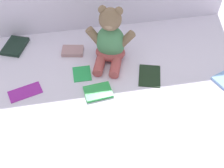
% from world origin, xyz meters
% --- Properties ---
extents(ground_plane, '(3.20, 3.20, 0.00)m').
position_xyz_m(ground_plane, '(0.00, 0.00, 0.00)').
color(ground_plane, silver).
extents(teddy_bear, '(0.22, 0.22, 0.27)m').
position_xyz_m(teddy_bear, '(0.05, 0.15, 0.10)').
color(teddy_bear, '#4C8C59').
rests_on(teddy_bear, ground_plane).
extents(book_case_1, '(0.08, 0.09, 0.01)m').
position_xyz_m(book_case_1, '(-0.09, 0.07, 0.00)').
color(book_case_1, green).
rests_on(book_case_1, ground_plane).
extents(book_case_2, '(0.15, 0.10, 0.01)m').
position_xyz_m(book_case_2, '(-0.33, 0.01, 0.00)').
color(book_case_2, '#932395').
rests_on(book_case_2, ground_plane).
extents(book_case_3, '(0.11, 0.09, 0.02)m').
position_xyz_m(book_case_3, '(-0.12, 0.22, 0.01)').
color(book_case_3, '#A87D7F').
rests_on(book_case_3, ground_plane).
extents(book_case_4, '(0.13, 0.15, 0.01)m').
position_xyz_m(book_case_4, '(0.21, 0.01, 0.00)').
color(book_case_4, black).
rests_on(book_case_4, ground_plane).
extents(book_case_5, '(0.12, 0.10, 0.01)m').
position_xyz_m(book_case_5, '(-0.03, -0.05, 0.01)').
color(book_case_5, green).
rests_on(book_case_5, ground_plane).
extents(book_case_6, '(0.14, 0.16, 0.02)m').
position_xyz_m(book_case_6, '(-0.39, 0.31, 0.01)').
color(book_case_6, black).
rests_on(book_case_6, ground_plane).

